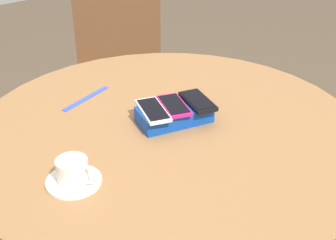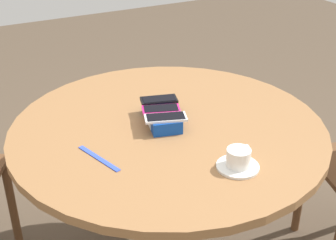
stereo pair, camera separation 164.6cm
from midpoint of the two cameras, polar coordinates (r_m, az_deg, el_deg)
round_table at (r=1.29m, az=34.59°, el=-16.14°), size 1.11×1.11×0.72m
phone_box at (r=1.25m, az=36.16°, el=-11.48°), size 0.22×0.15×0.05m
phone_black at (r=1.29m, az=38.41°, el=-9.40°), size 0.10×0.14×0.01m
phone_magenta at (r=1.23m, az=36.44°, el=-10.40°), size 0.10×0.15×0.01m
phone_white at (r=1.18m, az=34.87°, el=-11.56°), size 0.11×0.16×0.01m
saucer at (r=0.98m, az=32.89°, el=-24.45°), size 0.13×0.13×0.01m
coffee_cup at (r=0.96m, az=33.63°, el=-23.26°), size 0.07×0.10×0.06m
lanyard_strap at (r=1.22m, az=21.82°, el=-9.24°), size 0.19×0.07×0.00m
chair_far_side at (r=1.96m, az=14.56°, el=-0.56°), size 0.59×0.59×0.94m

